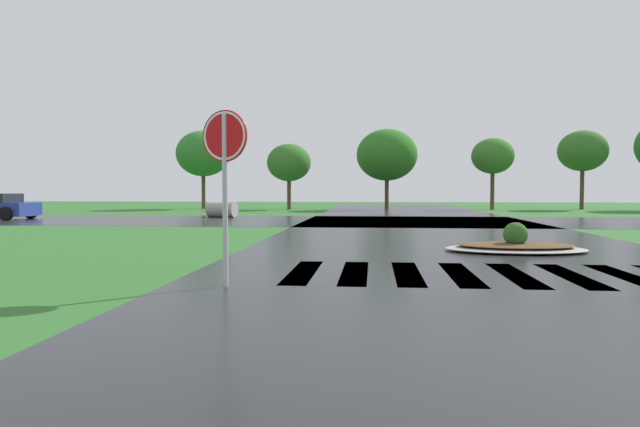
{
  "coord_description": "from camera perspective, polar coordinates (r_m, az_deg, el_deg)",
  "views": [
    {
      "loc": [
        -1.93,
        -4.19,
        1.45
      ],
      "look_at": [
        -3.11,
        8.18,
        0.91
      ],
      "focal_mm": 31.6,
      "sensor_mm": 36.0,
      "label": 1
    }
  ],
  "objects": [
    {
      "name": "asphalt_cross_road",
      "position": [
        25.69,
        9.73,
        -0.78
      ],
      "size": [
        90.0,
        9.11,
        0.01
      ],
      "primitive_type": "cube",
      "color": "#232628",
      "rests_on": "ground"
    },
    {
      "name": "drainage_pipe_stack",
      "position": [
        29.4,
        -9.89,
        0.42
      ],
      "size": [
        1.6,
        1.11,
        0.82
      ],
      "color": "#9E9B93",
      "rests_on": "ground"
    },
    {
      "name": "stop_sign",
      "position": [
        8.43,
        -9.62,
        5.81
      ],
      "size": [
        0.73,
        0.27,
        2.61
      ],
      "rotation": [
        0.0,
        0.0,
        -0.31
      ],
      "color": "#B2B5BA",
      "rests_on": "ground"
    },
    {
      "name": "crosswalk_stripes",
      "position": [
        9.98,
        16.62,
        -5.93
      ],
      "size": [
        6.75,
        2.87,
        0.01
      ],
      "color": "white",
      "rests_on": "ground"
    },
    {
      "name": "median_island",
      "position": [
        13.83,
        19.17,
        -3.11
      ],
      "size": [
        3.23,
        1.94,
        0.68
      ],
      "color": "#9E9B93",
      "rests_on": "ground"
    },
    {
      "name": "asphalt_roadway",
      "position": [
        14.39,
        13.14,
        -3.34
      ],
      "size": [
        10.12,
        80.0,
        0.01
      ],
      "primitive_type": "cube",
      "color": "#232628",
      "rests_on": "ground"
    },
    {
      "name": "background_treeline",
      "position": [
        41.12,
        13.47,
        6.03
      ],
      "size": [
        37.12,
        5.32,
        6.38
      ],
      "color": "#4C3823",
      "rests_on": "ground"
    }
  ]
}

